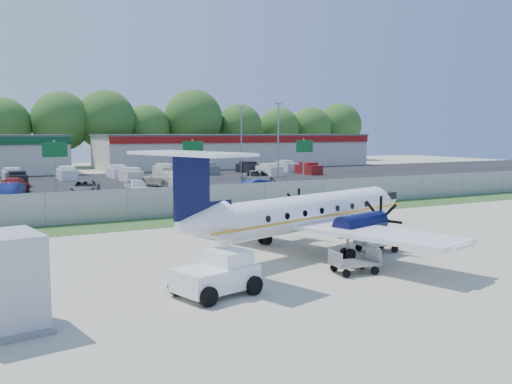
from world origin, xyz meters
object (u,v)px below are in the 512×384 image
aircraft (305,212)px  baggage_cart_far (377,242)px  pushback_tug (218,274)px  baggage_cart_near (354,262)px

aircraft → baggage_cart_far: aircraft is taller
pushback_tug → baggage_cart_far: size_ratio=1.59×
aircraft → baggage_cart_far: size_ratio=8.16×
aircraft → baggage_cart_near: size_ratio=8.10×
aircraft → baggage_cart_near: (-0.46, -4.33, -1.42)m
pushback_tug → baggage_cart_near: size_ratio=1.58×
pushback_tug → baggage_cart_far: pushback_tug is taller
aircraft → pushback_tug: size_ratio=5.12×
aircraft → baggage_cart_near: 4.59m
baggage_cart_near → baggage_cart_far: 4.42m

